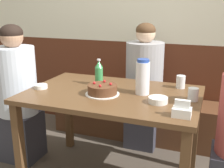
{
  "coord_description": "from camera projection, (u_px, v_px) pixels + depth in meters",
  "views": [
    {
      "loc": [
        0.71,
        -1.89,
        1.4
      ],
      "look_at": [
        -0.02,
        0.05,
        0.8
      ],
      "focal_mm": 45.0,
      "sensor_mm": 36.0,
      "label": 1
    }
  ],
  "objects": [
    {
      "name": "soju_bottle",
      "position": [
        99.0,
        73.0,
        2.28
      ],
      "size": [
        0.06,
        0.06,
        0.22
      ],
      "color": "#388E4C",
      "rests_on": "dining_table"
    },
    {
      "name": "water_pitcher",
      "position": [
        143.0,
        77.0,
        2.05
      ],
      "size": [
        0.1,
        0.1,
        0.26
      ],
      "color": "white",
      "rests_on": "dining_table"
    },
    {
      "name": "glass_water_tall",
      "position": [
        193.0,
        94.0,
        1.93
      ],
      "size": [
        0.07,
        0.07,
        0.09
      ],
      "color": "silver",
      "rests_on": "dining_table"
    },
    {
      "name": "bowl_soup_white",
      "position": [
        41.0,
        86.0,
        2.21
      ],
      "size": [
        0.1,
        0.1,
        0.03
      ],
      "color": "white",
      "rests_on": "dining_table"
    },
    {
      "name": "napkin_holder",
      "position": [
        182.0,
        111.0,
        1.65
      ],
      "size": [
        0.11,
        0.08,
        0.11
      ],
      "color": "white",
      "rests_on": "dining_table"
    },
    {
      "name": "bench_seat",
      "position": [
        139.0,
        118.0,
        3.01
      ],
      "size": [
        1.85,
        0.38,
        0.43
      ],
      "color": "#56331E",
      "rests_on": "ground_plane"
    },
    {
      "name": "dining_table",
      "position": [
        112.0,
        104.0,
        2.14
      ],
      "size": [
        1.3,
        0.85,
        0.75
      ],
      "color": "brown",
      "rests_on": "ground_plane"
    },
    {
      "name": "birthday_cake",
      "position": [
        102.0,
        90.0,
        2.06
      ],
      "size": [
        0.25,
        0.25,
        0.09
      ],
      "color": "white",
      "rests_on": "dining_table"
    },
    {
      "name": "back_wall",
      "position": [
        148.0,
        18.0,
        2.92
      ],
      "size": [
        4.8,
        0.04,
        2.5
      ],
      "color": "#4C2314",
      "rests_on": "ground_plane"
    },
    {
      "name": "glass_tumbler_short",
      "position": [
        181.0,
        82.0,
        2.21
      ],
      "size": [
        0.07,
        0.07,
        0.1
      ],
      "color": "silver",
      "rests_on": "dining_table"
    },
    {
      "name": "person_pale_blue_shirt",
      "position": [
        18.0,
        97.0,
        2.49
      ],
      "size": [
        0.35,
        0.35,
        1.23
      ],
      "color": "#33333D",
      "rests_on": "ground_plane"
    },
    {
      "name": "bowl_rice_small",
      "position": [
        158.0,
        100.0,
        1.89
      ],
      "size": [
        0.13,
        0.13,
        0.04
      ],
      "color": "white",
      "rests_on": "dining_table"
    },
    {
      "name": "person_grey_tee",
      "position": [
        144.0,
        88.0,
        2.75
      ],
      "size": [
        0.36,
        0.36,
        1.23
      ],
      "rotation": [
        0.0,
        0.0,
        -1.57
      ],
      "color": "#33333D",
      "rests_on": "ground_plane"
    }
  ]
}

